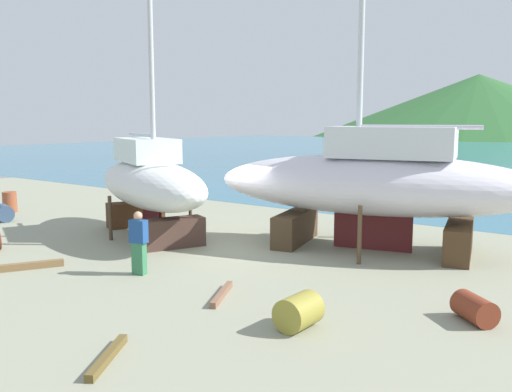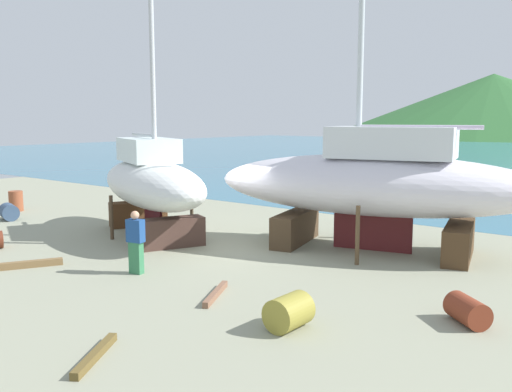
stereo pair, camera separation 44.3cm
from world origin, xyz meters
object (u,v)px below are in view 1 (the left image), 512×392
(sailboat_small_center, at_px, (375,182))
(barrel_tipped_right, at_px, (10,202))
(worker, at_px, (139,242))
(sailboat_mid_port, at_px, (151,182))
(barrel_ochre, at_px, (4,213))
(barrel_rust_near, at_px, (474,309))
(barrel_tipped_left, at_px, (299,312))

(sailboat_small_center, distance_m, barrel_tipped_right, 15.69)
(sailboat_small_center, relative_size, worker, 9.78)
(sailboat_mid_port, distance_m, sailboat_small_center, 7.40)
(barrel_ochre, height_order, barrel_tipped_right, barrel_tipped_right)
(worker, bearing_deg, barrel_tipped_right, 62.74)
(barrel_rust_near, height_order, barrel_tipped_left, barrel_tipped_left)
(sailboat_mid_port, height_order, barrel_rust_near, sailboat_mid_port)
(worker, bearing_deg, barrel_rust_near, -90.32)
(barrel_tipped_left, height_order, barrel_ochre, barrel_tipped_left)
(barrel_ochre, bearing_deg, sailboat_mid_port, 13.35)
(barrel_tipped_right, bearing_deg, sailboat_small_center, 10.74)
(sailboat_mid_port, xyz_separation_m, barrel_rust_near, (11.07, -1.81, -1.56))
(sailboat_small_center, bearing_deg, barrel_tipped_left, 89.37)
(worker, bearing_deg, barrel_ochre, 67.08)
(sailboat_small_center, xyz_separation_m, worker, (-3.67, -6.05, -1.22))
(worker, xyz_separation_m, barrel_tipped_right, (-11.65, 3.14, -0.41))
(sailboat_mid_port, height_order, sailboat_small_center, sailboat_small_center)
(sailboat_small_center, xyz_separation_m, barrel_tipped_right, (-15.33, -2.91, -1.64))
(sailboat_small_center, relative_size, barrel_tipped_left, 19.30)
(barrel_tipped_left, bearing_deg, sailboat_mid_port, 153.97)
(sailboat_small_center, height_order, barrel_tipped_left, sailboat_small_center)
(barrel_rust_near, xyz_separation_m, barrel_tipped_left, (-2.58, -2.34, 0.06))
(barrel_tipped_left, relative_size, barrel_ochre, 0.94)
(worker, distance_m, barrel_rust_near, 8.01)
(worker, xyz_separation_m, barrel_rust_near, (7.82, 1.64, -0.58))
(barrel_tipped_left, bearing_deg, barrel_ochre, 170.32)
(sailboat_small_center, distance_m, barrel_ochre, 14.28)
(worker, relative_size, barrel_tipped_left, 1.97)
(sailboat_mid_port, height_order, worker, sailboat_mid_port)
(barrel_ochre, distance_m, barrel_tipped_right, 2.19)
(barrel_tipped_right, bearing_deg, worker, -15.10)
(barrel_ochre, bearing_deg, barrel_tipped_right, 144.62)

